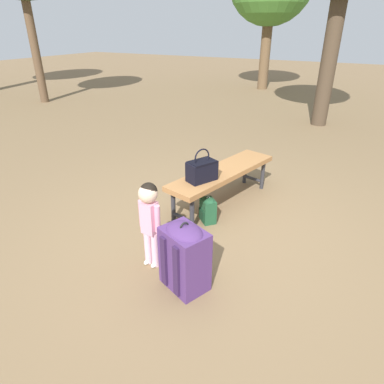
# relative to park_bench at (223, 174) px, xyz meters

# --- Properties ---
(ground_plane) EXTENTS (40.00, 40.00, 0.00)m
(ground_plane) POSITION_rel_park_bench_xyz_m (0.74, 0.11, -0.39)
(ground_plane) COLOR brown
(ground_plane) RESTS_ON ground
(park_bench) EXTENTS (1.65, 0.78, 0.45)m
(park_bench) POSITION_rel_park_bench_xyz_m (0.00, 0.00, 0.00)
(park_bench) COLOR #9E6B3D
(park_bench) RESTS_ON ground
(handbag) EXTENTS (0.37, 0.30, 0.37)m
(handbag) POSITION_rel_park_bench_xyz_m (0.39, -0.09, 0.18)
(handbag) COLOR black
(handbag) RESTS_ON park_bench
(child_standing) EXTENTS (0.17, 0.22, 0.82)m
(child_standing) POSITION_rel_park_bench_xyz_m (1.39, -0.09, 0.15)
(child_standing) COLOR #E5B2C6
(child_standing) RESTS_ON ground
(backpack_large) EXTENTS (0.41, 0.45, 0.63)m
(backpack_large) POSITION_rel_park_bench_xyz_m (1.49, 0.32, -0.08)
(backpack_large) COLOR #4C2D66
(backpack_large) RESTS_ON ground
(backpack_small) EXTENTS (0.23, 0.23, 0.31)m
(backpack_small) POSITION_rel_park_bench_xyz_m (0.47, 0.04, -0.24)
(backpack_small) COLOR #1E4C2D
(backpack_small) RESTS_ON ground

